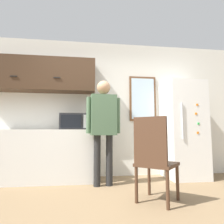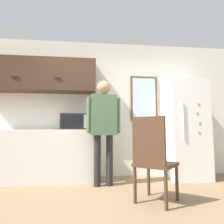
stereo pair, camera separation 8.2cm
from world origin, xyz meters
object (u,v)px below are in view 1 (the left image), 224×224
Objects in this scene: microwave at (74,122)px; chair at (154,156)px; refrigerator at (183,129)px; person at (103,121)px.

microwave reaches higher than chair.
chair is (-1.02, -1.24, -0.35)m from refrigerator.
chair is (0.54, -0.88, -0.49)m from person.
microwave is 0.62m from person.
person is at bearing -36.63° from microwave.
chair is (1.03, -1.25, -0.48)m from microwave.
microwave is at bearing 179.89° from refrigerator.
person reaches higher than microwave.
person is 1.14m from chair.
person reaches higher than chair.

